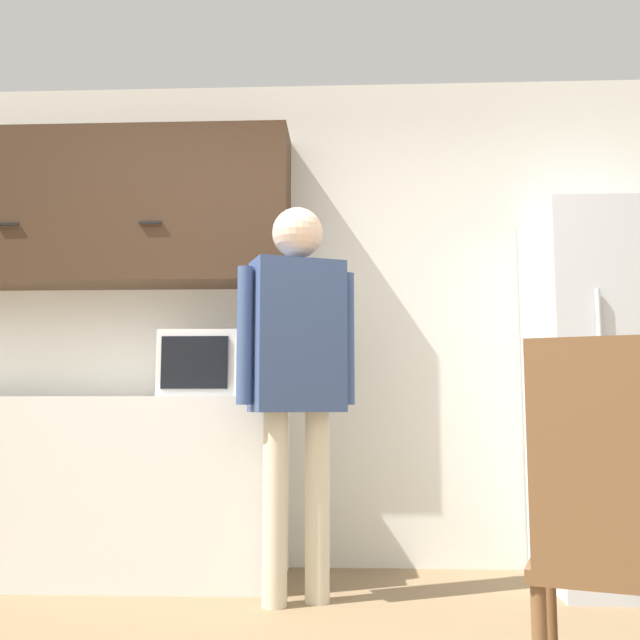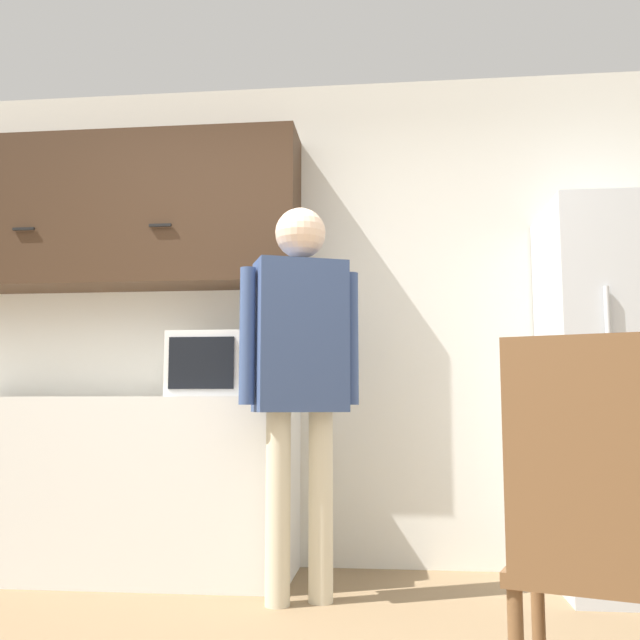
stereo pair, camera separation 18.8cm
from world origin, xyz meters
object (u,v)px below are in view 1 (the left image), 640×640
at_px(person, 297,356).
at_px(refrigerator, 623,394).
at_px(microwave, 211,365).
at_px(chair, 610,525).

relative_size(person, refrigerator, 0.97).
relative_size(microwave, person, 0.26).
bearing_deg(refrigerator, person, -167.17).
distance_m(person, refrigerator, 1.63).
relative_size(refrigerator, chair, 1.76).
height_order(microwave, person, person).
bearing_deg(chair, microwave, -30.26).
distance_m(refrigerator, chair, 1.78).
distance_m(microwave, refrigerator, 2.05).
height_order(microwave, refrigerator, refrigerator).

